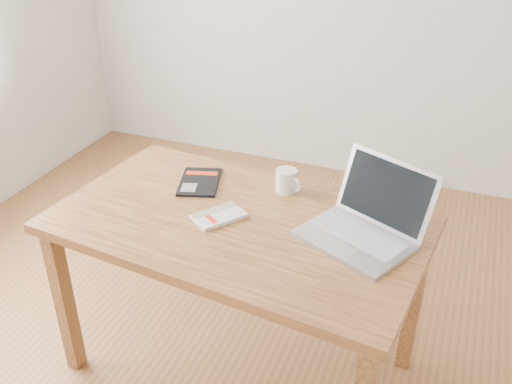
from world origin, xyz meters
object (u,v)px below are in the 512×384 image
(white_guidebook, at_px, (219,216))
(laptop, at_px, (365,223))
(desk, at_px, (238,240))
(black_guidebook, at_px, (200,182))
(coffee_mug, at_px, (287,180))

(white_guidebook, xyz_separation_m, laptop, (0.54, 0.08, 0.05))
(desk, height_order, white_guidebook, white_guidebook)
(desk, distance_m, black_guidebook, 0.35)
(white_guidebook, xyz_separation_m, coffee_mug, (0.17, 0.29, 0.04))
(desk, xyz_separation_m, white_guidebook, (-0.07, -0.01, 0.10))
(black_guidebook, bearing_deg, laptop, -28.22)
(white_guidebook, bearing_deg, desk, 43.70)
(laptop, xyz_separation_m, coffee_mug, (-0.36, 0.21, -0.01))
(desk, bearing_deg, white_guidebook, -164.63)
(desk, xyz_separation_m, coffee_mug, (0.10, 0.28, 0.14))
(black_guidebook, distance_m, laptop, 0.74)
(coffee_mug, bearing_deg, desk, -82.42)
(desk, bearing_deg, black_guidebook, 148.04)
(white_guidebook, distance_m, coffee_mug, 0.34)
(white_guidebook, height_order, laptop, laptop)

